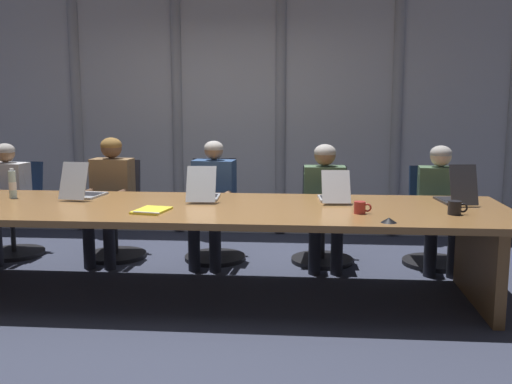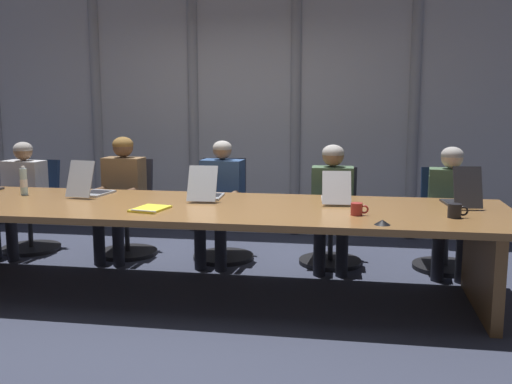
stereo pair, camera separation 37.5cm
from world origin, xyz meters
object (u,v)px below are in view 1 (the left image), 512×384
at_px(laptop_center, 204,193).
at_px(person_center, 212,195).
at_px(water_bottle_primary, 13,185).
at_px(office_chair_center, 215,222).
at_px(person_right_mid, 325,197).
at_px(office_chair_right_end, 434,228).
at_px(laptop_left_mid, 83,191).
at_px(coffee_mug_far, 360,208).
at_px(office_chair_left_end, 15,220).
at_px(coffee_mug_near, 455,208).
at_px(person_left_mid, 110,191).
at_px(laptop_right_mid, 334,195).
at_px(laptop_right_end, 456,196).
at_px(spiral_notepad, 151,210).
at_px(conference_mic_right_side, 389,220).
at_px(person_right_end, 440,199).
at_px(office_chair_right_mid, 323,226).
at_px(office_chair_left_mid, 116,221).
at_px(person_left_end, 3,194).

xyz_separation_m(laptop_center, person_center, (-0.04, 0.67, -0.13)).
bearing_deg(water_bottle_primary, office_chair_center, 29.17).
bearing_deg(person_right_mid, office_chair_right_end, 97.02).
height_order(laptop_left_mid, laptop_center, laptop_left_mid).
bearing_deg(coffee_mug_far, office_chair_left_end, 158.35).
distance_m(water_bottle_primary, coffee_mug_near, 3.61).
bearing_deg(person_right_mid, person_left_mid, -91.52).
bearing_deg(laptop_right_mid, person_right_mid, 0.30).
height_order(laptop_right_end, spiral_notepad, laptop_right_end).
distance_m(laptop_right_end, conference_mic_right_side, 1.03).
xyz_separation_m(person_left_mid, person_right_end, (3.14, -0.01, -0.03)).
xyz_separation_m(office_chair_right_mid, person_right_mid, (0.01, -0.16, 0.32)).
relative_size(laptop_left_mid, office_chair_right_end, 0.51).
distance_m(office_chair_left_mid, coffee_mug_far, 2.69).
relative_size(laptop_center, coffee_mug_near, 3.37).
xyz_separation_m(laptop_right_end, water_bottle_primary, (-3.70, -0.06, 0.05)).
relative_size(office_chair_center, person_left_end, 0.86).
relative_size(laptop_center, office_chair_center, 0.49).
bearing_deg(person_center, coffee_mug_far, 53.23).
bearing_deg(coffee_mug_near, laptop_right_end, 75.81).
relative_size(office_chair_left_mid, office_chair_right_mid, 1.05).
bearing_deg(coffee_mug_near, person_center, 149.78).
bearing_deg(coffee_mug_near, office_chair_right_end, 83.71).
distance_m(office_chair_center, person_left_mid, 1.07).
height_order(office_chair_left_end, coffee_mug_far, office_chair_left_end).
xyz_separation_m(coffee_mug_near, coffee_mug_far, (-0.69, -0.02, -0.01)).
xyz_separation_m(coffee_mug_near, spiral_notepad, (-2.25, -0.07, -0.04)).
bearing_deg(laptop_right_end, coffee_mug_far, 115.02).
xyz_separation_m(person_left_end, coffee_mug_far, (3.38, -1.17, 0.13)).
height_order(laptop_right_mid, coffee_mug_far, laptop_right_mid).
relative_size(person_right_end, coffee_mug_near, 7.99).
relative_size(person_right_end, conference_mic_right_side, 10.42).
relative_size(laptop_right_mid, person_left_mid, 0.38).
height_order(laptop_right_end, person_right_mid, person_right_mid).
xyz_separation_m(person_left_end, water_bottle_primary, (0.49, -0.73, 0.20)).
xyz_separation_m(laptop_center, spiral_notepad, (-0.30, -0.55, -0.05)).
xyz_separation_m(office_chair_center, office_chair_right_end, (2.13, -0.00, -0.02)).
xyz_separation_m(office_chair_right_end, coffee_mug_near, (-0.14, -1.31, 0.44)).
bearing_deg(office_chair_right_end, laptop_center, -70.41).
bearing_deg(laptop_left_mid, water_bottle_primary, 103.51).
distance_m(person_right_mid, coffee_mug_near, 1.48).
height_order(person_left_mid, spiral_notepad, person_left_mid).
bearing_deg(person_right_mid, office_chair_left_end, -94.27).
distance_m(office_chair_right_mid, person_right_end, 1.12).
xyz_separation_m(office_chair_left_mid, coffee_mug_near, (2.98, -1.31, 0.43)).
xyz_separation_m(office_chair_right_mid, office_chair_right_end, (1.06, 0.00, 0.00)).
height_order(laptop_center, office_chair_left_mid, laptop_center).
distance_m(laptop_right_mid, person_left_mid, 2.23).
relative_size(laptop_center, office_chair_left_mid, 0.50).
xyz_separation_m(laptop_right_end, office_chair_center, (-2.11, 0.83, -0.43)).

